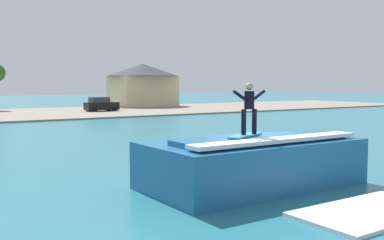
{
  "coord_description": "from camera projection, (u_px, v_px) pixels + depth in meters",
  "views": [
    {
      "loc": [
        -10.43,
        -12.03,
        3.38
      ],
      "look_at": [
        -0.56,
        2.84,
        1.96
      ],
      "focal_mm": 42.09,
      "sensor_mm": 36.0,
      "label": 1
    }
  ],
  "objects": [
    {
      "name": "whitewater_patch",
      "position": [
        371.0,
        212.0,
        11.78
      ],
      "size": [
        4.23,
        2.24,
        0.1
      ],
      "color": "white",
      "rests_on": "ground_plane"
    },
    {
      "name": "surfer",
      "position": [
        249.0,
        105.0,
        14.36
      ],
      "size": [
        1.33,
        0.32,
        1.65
      ],
      "color": "black",
      "rests_on": "surfboard"
    },
    {
      "name": "car_far_shore",
      "position": [
        101.0,
        105.0,
        54.16
      ],
      "size": [
        3.91,
        2.1,
        1.86
      ],
      "color": "black",
      "rests_on": "ground_plane"
    },
    {
      "name": "house_gabled_white",
      "position": [
        143.0,
        82.0,
        66.72
      ],
      "size": [
        10.66,
        10.66,
        6.44
      ],
      "color": "beige",
      "rests_on": "ground_plane"
    },
    {
      "name": "surfboard",
      "position": [
        246.0,
        135.0,
        14.34
      ],
      "size": [
        1.8,
        1.08,
        0.06
      ],
      "color": "#33A5CC",
      "rests_on": "wave_crest"
    },
    {
      "name": "shoreline_bank",
      "position": [
        9.0,
        115.0,
        49.21
      ],
      "size": [
        120.0,
        21.18,
        0.17
      ],
      "color": "gray",
      "rests_on": "ground_plane"
    },
    {
      "name": "ground_plane",
      "position": [
        249.0,
        179.0,
        16.0
      ],
      "size": [
        260.0,
        260.0,
        0.0
      ],
      "primitive_type": "plane",
      "color": "#276E7D"
    },
    {
      "name": "wave_crest",
      "position": [
        253.0,
        162.0,
        14.95
      ],
      "size": [
        7.17,
        3.75,
        1.72
      ],
      "color": "#1D5C8E",
      "rests_on": "ground_plane"
    }
  ]
}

